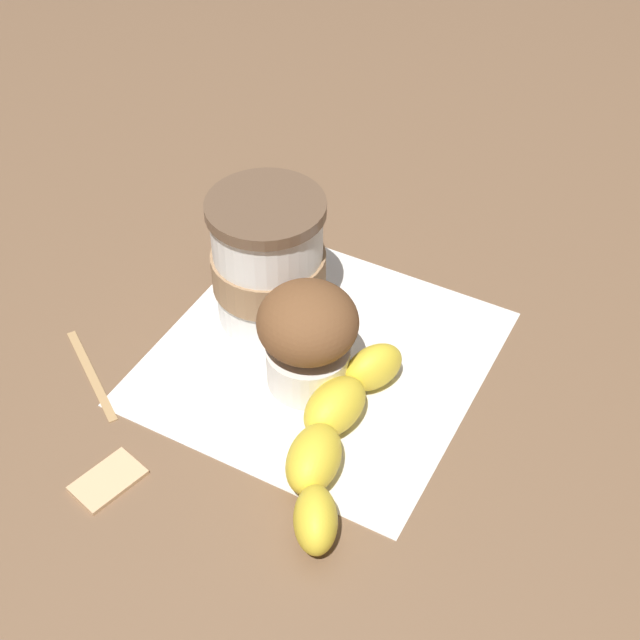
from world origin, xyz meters
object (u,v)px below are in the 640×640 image
Objects in this scene: muffin at (311,336)px; sugar_packet at (108,479)px; banana at (334,434)px; coffee_cup at (268,262)px.

muffin is 1.84× the size of sugar_packet.
banana reaches higher than sugar_packet.
muffin reaches higher than banana.
coffee_cup reaches higher than muffin.
banana is at bearing 30.20° from sugar_packet.
coffee_cup is 0.16m from banana.
coffee_cup is at bearing 129.90° from banana.
coffee_cup is at bearing 78.72° from sugar_packet.
sugar_packet is (-0.04, -0.20, -0.05)m from coffee_cup.
sugar_packet is (-0.10, -0.14, -0.05)m from muffin.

